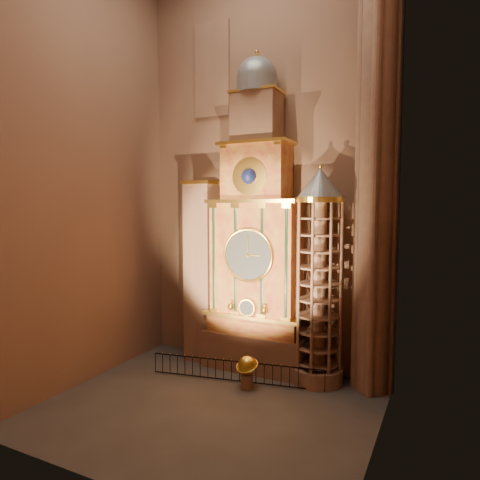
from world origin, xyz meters
The scene contains 11 objects.
floor centered at (0.00, 0.00, 0.00)m, with size 14.00×14.00×0.00m, color #383330.
wall_back centered at (0.00, 6.00, 11.00)m, with size 22.00×22.00×0.00m, color #8B654B.
wall_left centered at (-7.00, 0.00, 11.00)m, with size 22.00×22.00×0.00m, color #8B654B.
wall_right centered at (7.00, 0.00, 11.00)m, with size 22.00×22.00×0.00m, color #8B654B.
astronomical_clock centered at (0.00, 4.96, 6.68)m, with size 5.60×2.41×16.70m.
portrait_tower centered at (-3.40, 4.98, 5.15)m, with size 1.80×1.60×10.20m.
stair_turret centered at (3.50, 4.70, 5.27)m, with size 2.50×2.50×10.80m.
gothic_pier centered at (6.10, 5.00, 11.00)m, with size 2.04×2.04×22.00m.
stained_glass_window centered at (-3.20, 5.92, 16.50)m, with size 2.20×0.14×5.20m.
celestial_globe centered at (0.66, 2.47, 0.95)m, with size 1.27×1.22×1.58m.
iron_railing centered at (-0.15, 2.84, 0.57)m, with size 8.65×1.69×1.05m.
Camera 1 is at (9.25, -15.66, 8.80)m, focal length 32.00 mm.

